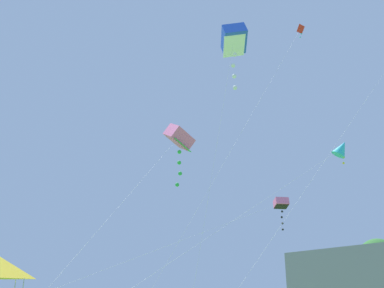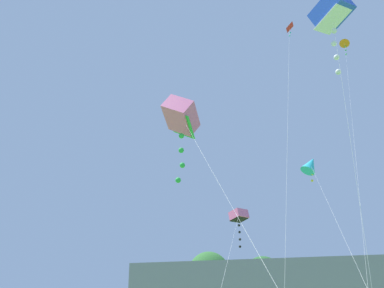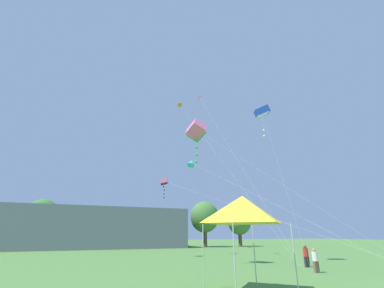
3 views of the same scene
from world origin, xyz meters
name	(u,v)px [view 1 (image 1 of 3)]	position (x,y,z in m)	size (l,w,h in m)	color
tree_far_centre	(379,263)	(-24.08, 52.87, 5.95)	(6.10, 5.49, 9.21)	brown
kite_red_delta_0	(298,33)	(-3.30, 20.96, 20.01)	(2.28, 14.02, 20.78)	silver
kite_cyan_diamond_1	(341,149)	(-3.34, 24.10, 11.72)	(6.68, 22.06, 12.55)	silver
kite_pink_box_2	(179,138)	(-7.12, 13.35, 11.81)	(10.57, 12.10, 12.87)	silver
kite_pink_box_3	(281,204)	(-7.66, 22.04, 8.40)	(8.30, 24.25, 8.84)	silver
kite_blue_box_5	(234,40)	(0.31, 12.73, 14.85)	(1.97, 4.09, 15.66)	silver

